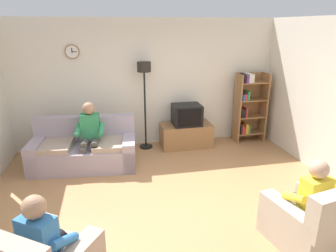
{
  "coord_description": "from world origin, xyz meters",
  "views": [
    {
      "loc": [
        -0.84,
        -3.69,
        2.55
      ],
      "look_at": [
        0.1,
        0.86,
        0.97
      ],
      "focal_mm": 31.91,
      "sensor_mm": 36.0,
      "label": 1
    }
  ],
  "objects_px": {
    "bookshelf": "(248,107)",
    "tv": "(187,115)",
    "couch": "(84,151)",
    "person_in_left_armchair": "(47,239)",
    "armchair_near_bookshelf": "(310,223)",
    "floor_lamp": "(144,82)",
    "person_in_right_armchair": "(308,197)",
    "tv_stand": "(186,135)",
    "person_on_couch": "(90,133)"
  },
  "relations": [
    {
      "from": "couch",
      "to": "person_in_right_armchair",
      "type": "relative_size",
      "value": 1.76
    },
    {
      "from": "tv_stand",
      "to": "bookshelf",
      "type": "distance_m",
      "value": 1.55
    },
    {
      "from": "person_in_left_armchair",
      "to": "armchair_near_bookshelf",
      "type": "bearing_deg",
      "value": 1.22
    },
    {
      "from": "couch",
      "to": "floor_lamp",
      "type": "xyz_separation_m",
      "value": [
        1.25,
        0.67,
        1.14
      ]
    },
    {
      "from": "floor_lamp",
      "to": "armchair_near_bookshelf",
      "type": "xyz_separation_m",
      "value": [
        1.53,
        -3.43,
        -1.16
      ]
    },
    {
      "from": "person_in_right_armchair",
      "to": "tv_stand",
      "type": "bearing_deg",
      "value": 100.96
    },
    {
      "from": "tv",
      "to": "person_on_couch",
      "type": "distance_m",
      "value": 2.1
    },
    {
      "from": "tv_stand",
      "to": "floor_lamp",
      "type": "relative_size",
      "value": 0.59
    },
    {
      "from": "armchair_near_bookshelf",
      "to": "person_in_right_armchair",
      "type": "relative_size",
      "value": 0.91
    },
    {
      "from": "tv_stand",
      "to": "floor_lamp",
      "type": "height_order",
      "value": "floor_lamp"
    },
    {
      "from": "person_on_couch",
      "to": "person_in_left_armchair",
      "type": "bearing_deg",
      "value": -96.31
    },
    {
      "from": "tv",
      "to": "floor_lamp",
      "type": "xyz_separation_m",
      "value": [
        -0.88,
        0.12,
        0.73
      ]
    },
    {
      "from": "tv_stand",
      "to": "person_on_couch",
      "type": "distance_m",
      "value": 2.16
    },
    {
      "from": "tv",
      "to": "tv_stand",
      "type": "bearing_deg",
      "value": 90.0
    },
    {
      "from": "tv_stand",
      "to": "person_in_left_armchair",
      "type": "relative_size",
      "value": 0.98
    },
    {
      "from": "couch",
      "to": "tv_stand",
      "type": "distance_m",
      "value": 2.21
    },
    {
      "from": "couch",
      "to": "tv",
      "type": "relative_size",
      "value": 3.29
    },
    {
      "from": "couch",
      "to": "armchair_near_bookshelf",
      "type": "bearing_deg",
      "value": -44.79
    },
    {
      "from": "tv_stand",
      "to": "person_in_left_armchair",
      "type": "bearing_deg",
      "value": -124.05
    },
    {
      "from": "couch",
      "to": "floor_lamp",
      "type": "bearing_deg",
      "value": 28.33
    },
    {
      "from": "couch",
      "to": "bookshelf",
      "type": "bearing_deg",
      "value": 10.25
    },
    {
      "from": "person_on_couch",
      "to": "armchair_near_bookshelf",
      "type": "bearing_deg",
      "value": -45.07
    },
    {
      "from": "bookshelf",
      "to": "tv",
      "type": "bearing_deg",
      "value": -176.19
    },
    {
      "from": "couch",
      "to": "tv_stand",
      "type": "xyz_separation_m",
      "value": [
        2.13,
        0.58,
        -0.06
      ]
    },
    {
      "from": "person_on_couch",
      "to": "person_in_right_armchair",
      "type": "relative_size",
      "value": 1.11
    },
    {
      "from": "armchair_near_bookshelf",
      "to": "person_in_right_armchair",
      "type": "xyz_separation_m",
      "value": [
        -0.02,
        0.09,
        0.32
      ]
    },
    {
      "from": "person_in_right_armchair",
      "to": "bookshelf",
      "type": "bearing_deg",
      "value": 76.06
    },
    {
      "from": "person_on_couch",
      "to": "tv",
      "type": "bearing_deg",
      "value": 18.33
    },
    {
      "from": "tv_stand",
      "to": "tv",
      "type": "bearing_deg",
      "value": -90.0
    },
    {
      "from": "tv_stand",
      "to": "person_on_couch",
      "type": "xyz_separation_m",
      "value": [
        -1.99,
        -0.69,
        0.45
      ]
    },
    {
      "from": "tv",
      "to": "floor_lamp",
      "type": "height_order",
      "value": "floor_lamp"
    },
    {
      "from": "floor_lamp",
      "to": "person_in_left_armchair",
      "type": "xyz_separation_m",
      "value": [
        -1.41,
        -3.49,
        -0.85
      ]
    },
    {
      "from": "bookshelf",
      "to": "armchair_near_bookshelf",
      "type": "xyz_separation_m",
      "value": [
        -0.81,
        -3.4,
        -0.51
      ]
    },
    {
      "from": "armchair_near_bookshelf",
      "to": "person_in_left_armchair",
      "type": "relative_size",
      "value": 0.91
    },
    {
      "from": "armchair_near_bookshelf",
      "to": "bookshelf",
      "type": "bearing_deg",
      "value": 76.67
    },
    {
      "from": "couch",
      "to": "person_in_left_armchair",
      "type": "bearing_deg",
      "value": -93.31
    },
    {
      "from": "person_on_couch",
      "to": "person_in_right_armchair",
      "type": "distance_m",
      "value": 3.67
    },
    {
      "from": "tv",
      "to": "couch",
      "type": "bearing_deg",
      "value": -165.5
    },
    {
      "from": "couch",
      "to": "bookshelf",
      "type": "height_order",
      "value": "bookshelf"
    },
    {
      "from": "tv_stand",
      "to": "couch",
      "type": "bearing_deg",
      "value": -164.89
    },
    {
      "from": "tv",
      "to": "person_in_left_armchair",
      "type": "height_order",
      "value": "person_in_left_armchair"
    },
    {
      "from": "tv",
      "to": "floor_lamp",
      "type": "bearing_deg",
      "value": 172.02
    },
    {
      "from": "floor_lamp",
      "to": "bookshelf",
      "type": "bearing_deg",
      "value": -0.65
    },
    {
      "from": "armchair_near_bookshelf",
      "to": "person_in_left_armchair",
      "type": "distance_m",
      "value": 2.96
    },
    {
      "from": "tv",
      "to": "person_in_left_armchair",
      "type": "relative_size",
      "value": 0.54
    },
    {
      "from": "tv",
      "to": "floor_lamp",
      "type": "relative_size",
      "value": 0.32
    },
    {
      "from": "tv",
      "to": "bookshelf",
      "type": "bearing_deg",
      "value": 3.81
    },
    {
      "from": "tv",
      "to": "armchair_near_bookshelf",
      "type": "bearing_deg",
      "value": -78.96
    },
    {
      "from": "bookshelf",
      "to": "person_in_left_armchair",
      "type": "xyz_separation_m",
      "value": [
        -3.75,
        -3.47,
        -0.19
      ]
    },
    {
      "from": "tv",
      "to": "armchair_near_bookshelf",
      "type": "distance_m",
      "value": 3.4
    }
  ]
}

